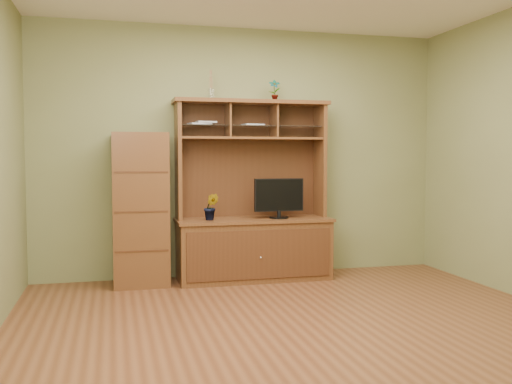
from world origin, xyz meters
name	(u,v)px	position (x,y,z in m)	size (l,w,h in m)	color
room	(301,151)	(0.00, 0.00, 1.35)	(4.54, 4.04, 2.74)	#5A3019
media_hutch	(253,230)	(0.05, 1.73, 0.52)	(1.66, 0.61, 1.90)	#4A2915
monitor	(279,197)	(0.31, 1.65, 0.87)	(0.53, 0.21, 0.42)	black
orchid_plant	(211,207)	(-0.42, 1.65, 0.79)	(0.15, 0.12, 0.28)	#305B1F
top_plant	(274,90)	(0.30, 1.80, 2.02)	(0.12, 0.08, 0.23)	#2C6122
reed_diffuser	(211,88)	(-0.39, 1.80, 2.02)	(0.06, 0.06, 0.31)	silver
magazines	(219,124)	(-0.30, 1.80, 1.65)	(0.82, 0.21, 0.04)	silver
side_cabinet	(140,209)	(-1.13, 1.73, 0.77)	(0.55, 0.50, 1.54)	#4A2915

